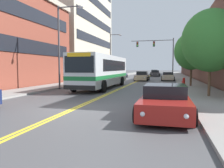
% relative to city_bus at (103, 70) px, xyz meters
% --- Properties ---
extents(ground_plane, '(240.00, 240.00, 0.00)m').
position_rel_city_bus_xyz_m(ground_plane, '(1.89, 25.92, -1.77)').
color(ground_plane, '#4C4C4F').
extents(sidewalk_left, '(3.18, 106.00, 0.12)m').
position_rel_city_bus_xyz_m(sidewalk_left, '(-5.20, 25.92, -1.70)').
color(sidewalk_left, gray).
rests_on(sidewalk_left, ground_plane).
extents(sidewalk_right, '(3.18, 106.00, 0.12)m').
position_rel_city_bus_xyz_m(sidewalk_right, '(8.98, 25.92, -1.70)').
color(sidewalk_right, gray).
rests_on(sidewalk_right, ground_plane).
extents(centre_line, '(0.34, 106.00, 0.01)m').
position_rel_city_bus_xyz_m(centre_line, '(1.89, 25.92, -1.76)').
color(centre_line, yellow).
rests_on(centre_line, ground_plane).
extents(storefront_row_right, '(9.10, 68.00, 8.90)m').
position_rel_city_bus_xyz_m(storefront_row_right, '(14.80, 25.92, 2.68)').
color(storefront_row_right, brown).
rests_on(storefront_row_right, ground_plane).
extents(city_bus, '(2.88, 11.75, 3.12)m').
position_rel_city_bus_xyz_m(city_bus, '(0.00, 0.00, 0.00)').
color(city_bus, silver).
rests_on(city_bus, ground_plane).
extents(car_white_parked_left_near, '(2.13, 4.64, 1.37)m').
position_rel_city_bus_xyz_m(car_white_parked_left_near, '(-2.37, 12.02, -1.13)').
color(car_white_parked_left_near, white).
rests_on(car_white_parked_left_near, ground_plane).
extents(car_slate_blue_parked_left_mid, '(2.07, 4.31, 1.22)m').
position_rel_city_bus_xyz_m(car_slate_blue_parked_left_mid, '(-2.54, 20.71, -1.19)').
color(car_slate_blue_parked_left_mid, '#475675').
rests_on(car_slate_blue_parked_left_mid, ground_plane).
extents(car_red_parked_right_foreground, '(2.14, 4.48, 1.29)m').
position_rel_city_bus_xyz_m(car_red_parked_right_foreground, '(6.18, -11.68, -1.17)').
color(car_red_parked_right_foreground, maroon).
rests_on(car_red_parked_right_foreground, ground_plane).
extents(car_champagne_parked_right_mid, '(1.98, 4.34, 1.31)m').
position_rel_city_bus_xyz_m(car_champagne_parked_right_mid, '(6.28, 14.09, -1.14)').
color(car_champagne_parked_right_mid, beige).
rests_on(car_champagne_parked_right_mid, ground_plane).
extents(car_beige_moving_lead, '(2.04, 4.65, 1.43)m').
position_rel_city_bus_xyz_m(car_beige_moving_lead, '(2.44, 12.76, -1.11)').
color(car_beige_moving_lead, '#BCAD89').
rests_on(car_beige_moving_lead, ground_plane).
extents(car_black_moving_second, '(2.02, 4.28, 1.43)m').
position_rel_city_bus_xyz_m(car_black_moving_second, '(2.79, 38.43, -1.11)').
color(car_black_moving_second, black).
rests_on(car_black_moving_second, ground_plane).
extents(car_dark_grey_moving_third, '(2.04, 4.48, 1.40)m').
position_rel_city_bus_xyz_m(car_dark_grey_moving_third, '(3.52, 30.22, -1.12)').
color(car_dark_grey_moving_third, '#38383D').
rests_on(car_dark_grey_moving_third, ground_plane).
extents(traffic_signal_mast, '(7.45, 0.38, 7.15)m').
position_rel_city_bus_xyz_m(traffic_signal_mast, '(4.64, 18.96, 3.36)').
color(traffic_signal_mast, '#47474C').
rests_on(traffic_signal_mast, ground_plane).
extents(street_lamp_left_near, '(2.52, 0.28, 7.53)m').
position_rel_city_bus_xyz_m(street_lamp_left_near, '(-3.04, -2.50, 2.77)').
color(street_lamp_left_near, '#47474C').
rests_on(street_lamp_left_near, ground_plane).
extents(street_lamp_left_far, '(2.06, 0.28, 7.76)m').
position_rel_city_bus_xyz_m(street_lamp_left_far, '(-3.13, 15.94, 2.83)').
color(street_lamp_left_far, '#47474C').
rests_on(street_lamp_left_far, ground_plane).
extents(street_tree_right_near, '(3.69, 3.69, 5.65)m').
position_rel_city_bus_xyz_m(street_tree_right_near, '(8.92, -5.27, 1.97)').
color(street_tree_right_near, brown).
rests_on(street_tree_right_near, sidewalk_right).
extents(street_tree_right_mid, '(3.45, 3.45, 5.45)m').
position_rel_city_bus_xyz_m(street_tree_right_mid, '(8.56, 2.94, 1.90)').
color(street_tree_right_mid, brown).
rests_on(street_tree_right_mid, sidewalk_right).
extents(street_tree_right_far, '(3.14, 3.14, 5.46)m').
position_rel_city_bus_xyz_m(street_tree_right_far, '(9.55, 13.29, 2.08)').
color(street_tree_right_far, brown).
rests_on(street_tree_right_far, sidewalk_right).
extents(fire_hydrant, '(0.35, 0.27, 0.87)m').
position_rel_city_bus_xyz_m(fire_hydrant, '(7.84, 2.30, -1.21)').
color(fire_hydrant, red).
rests_on(fire_hydrant, sidewalk_right).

